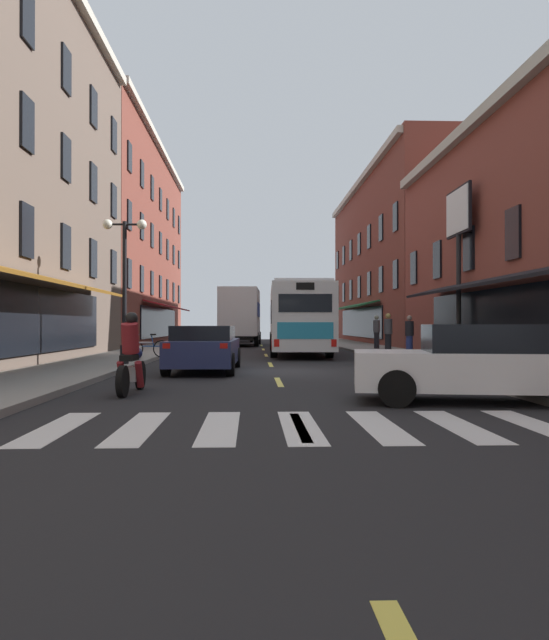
# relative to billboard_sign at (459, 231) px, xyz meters

# --- Properties ---
(ground_plane) EXTENTS (34.80, 80.00, 0.10)m
(ground_plane) POSITION_rel_billboard_sign_xyz_m (-7.05, -4.02, -4.94)
(ground_plane) COLOR black
(lane_centre_dashes) EXTENTS (0.14, 73.90, 0.01)m
(lane_centre_dashes) POSITION_rel_billboard_sign_xyz_m (-7.05, -4.27, -4.89)
(lane_centre_dashes) COLOR #DBCC4C
(lane_centre_dashes) RESTS_ON ground
(crosswalk_near) EXTENTS (7.10, 2.80, 0.01)m
(crosswalk_near) POSITION_rel_billboard_sign_xyz_m (-7.05, -14.02, -4.89)
(crosswalk_near) COLOR silver
(crosswalk_near) RESTS_ON ground
(sidewalk_left) EXTENTS (3.00, 80.00, 0.14)m
(sidewalk_left) POSITION_rel_billboard_sign_xyz_m (-12.95, -4.02, -4.82)
(sidewalk_left) COLOR gray
(sidewalk_left) RESTS_ON ground
(sidewalk_right) EXTENTS (3.00, 80.00, 0.14)m
(sidewalk_right) POSITION_rel_billboard_sign_xyz_m (-1.15, -4.02, -4.82)
(sidewalk_right) COLOR gray
(sidewalk_right) RESTS_ON ground
(billboard_sign) EXTENTS (0.40, 2.50, 6.37)m
(billboard_sign) POSITION_rel_billboard_sign_xyz_m (0.00, 0.00, 0.00)
(billboard_sign) COLOR black
(billboard_sign) RESTS_ON sidewalk_right
(transit_bus) EXTENTS (2.89, 11.81, 3.23)m
(transit_bus) POSITION_rel_billboard_sign_xyz_m (-5.50, 6.72, -3.19)
(transit_bus) COLOR silver
(transit_bus) RESTS_ON ground
(box_truck) EXTENTS (2.76, 8.07, 3.72)m
(box_truck) POSITION_rel_billboard_sign_xyz_m (-8.42, 18.26, -2.93)
(box_truck) COLOR white
(box_truck) RESTS_ON ground
(sedan_near) EXTENTS (2.12, 4.64, 1.38)m
(sedan_near) POSITION_rel_billboard_sign_xyz_m (-8.58, 27.01, -4.18)
(sedan_near) COLOR #515154
(sedan_near) RESTS_ON ground
(sedan_mid) EXTENTS (2.08, 4.85, 1.37)m
(sedan_mid) POSITION_rel_billboard_sign_xyz_m (-9.12, -4.13, -4.18)
(sedan_mid) COLOR navy
(sedan_mid) RESTS_ON ground
(sedan_far) EXTENTS (5.02, 2.58, 1.41)m
(sedan_far) POSITION_rel_billboard_sign_xyz_m (-3.40, -11.59, -4.18)
(sedan_far) COLOR silver
(sedan_far) RESTS_ON ground
(motorcycle_rider) EXTENTS (0.62, 2.07, 1.66)m
(motorcycle_rider) POSITION_rel_billboard_sign_xyz_m (-10.16, -9.90, -4.18)
(motorcycle_rider) COLOR black
(motorcycle_rider) RESTS_ON ground
(bicycle_near) EXTENTS (1.70, 0.48, 0.91)m
(bicycle_near) POSITION_rel_billboard_sign_xyz_m (-11.70, 1.28, -4.39)
(bicycle_near) COLOR black
(bicycle_near) RESTS_ON sidewalk_left
(pedestrian_mid) EXTENTS (0.36, 0.36, 1.75)m
(pedestrian_mid) POSITION_rel_billboard_sign_xyz_m (-1.09, 9.62, -3.85)
(pedestrian_mid) COLOR black
(pedestrian_mid) RESTS_ON sidewalk_right
(pedestrian_far) EXTENTS (0.36, 0.36, 1.76)m
(pedestrian_far) POSITION_rel_billboard_sign_xyz_m (-1.78, 3.84, -3.85)
(pedestrian_far) COLOR black
(pedestrian_far) RESTS_ON sidewalk_right
(pedestrian_rear) EXTENTS (0.36, 0.36, 1.65)m
(pedestrian_rear) POSITION_rel_billboard_sign_xyz_m (-1.15, 2.70, -3.91)
(pedestrian_rear) COLOR navy
(pedestrian_rear) RESTS_ON sidewalk_right
(street_lamp_twin) EXTENTS (1.42, 0.32, 4.67)m
(street_lamp_twin) POSITION_rel_billboard_sign_xyz_m (-11.82, -2.54, -2.15)
(street_lamp_twin) COLOR black
(street_lamp_twin) RESTS_ON sidewalk_left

